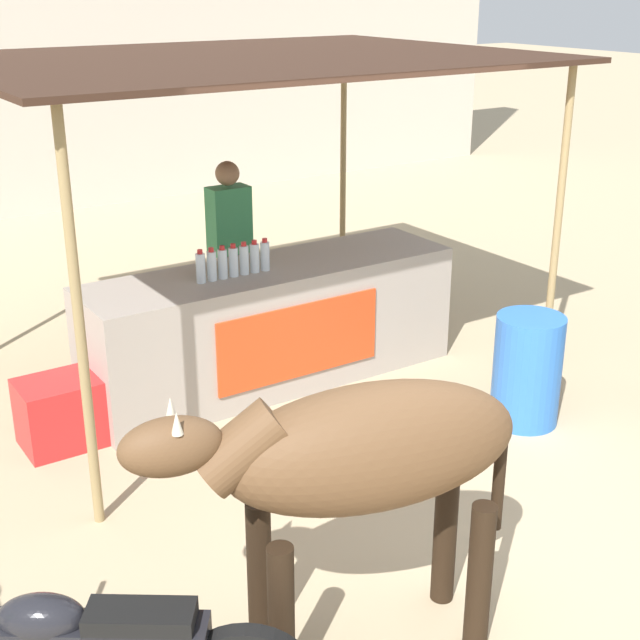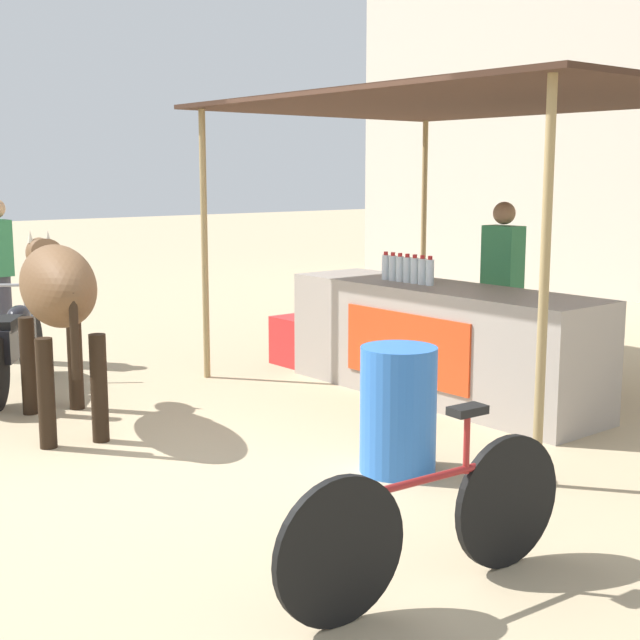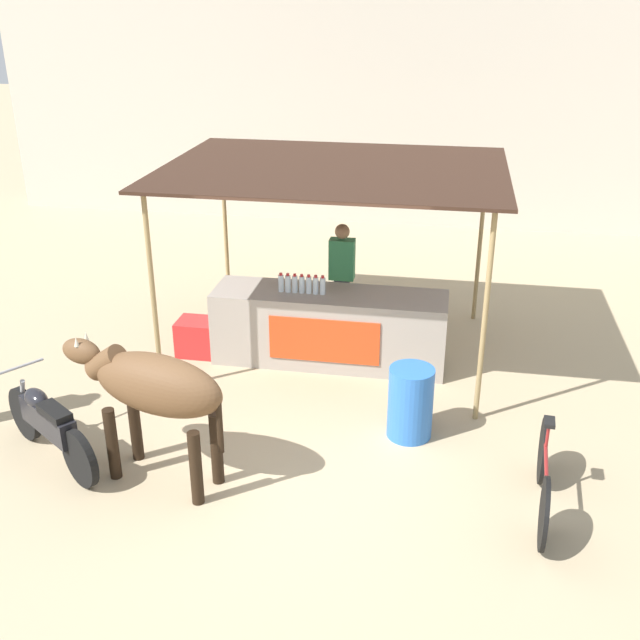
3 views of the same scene
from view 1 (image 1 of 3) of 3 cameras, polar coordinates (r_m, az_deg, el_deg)
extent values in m
plane|color=tan|center=(5.67, 8.67, -11.63)|extent=(60.00, 60.00, 0.00)
cube|color=#9E9389|center=(7.04, -3.08, -0.29)|extent=(3.00, 0.80, 0.96)
cube|color=red|center=(6.71, -1.29, -1.36)|extent=(1.40, 0.02, 0.58)
cube|color=#382319|center=(6.84, -4.75, 16.36)|extent=(4.20, 3.20, 0.04)
cylinder|color=#997F51|center=(5.07, -15.13, -0.47)|extent=(0.06, 0.06, 2.49)
cylinder|color=#997F51|center=(7.12, 14.95, 5.73)|extent=(0.06, 0.06, 2.49)
cylinder|color=#997F51|center=(9.22, 1.49, 9.83)|extent=(0.06, 0.06, 2.49)
cylinder|color=silver|center=(6.53, -7.65, 3.31)|extent=(0.07, 0.07, 0.22)
cylinder|color=red|center=(6.49, -7.70, 4.36)|extent=(0.04, 0.04, 0.03)
cylinder|color=silver|center=(6.56, -6.94, 3.44)|extent=(0.07, 0.07, 0.22)
cylinder|color=red|center=(6.53, -6.99, 4.49)|extent=(0.04, 0.04, 0.03)
cylinder|color=silver|center=(6.60, -6.25, 3.58)|extent=(0.07, 0.07, 0.22)
cylinder|color=red|center=(6.57, -6.29, 4.62)|extent=(0.04, 0.04, 0.03)
cylinder|color=silver|center=(6.64, -5.56, 3.71)|extent=(0.07, 0.07, 0.22)
cylinder|color=red|center=(6.61, -5.60, 4.75)|extent=(0.04, 0.04, 0.03)
cylinder|color=silver|center=(6.68, -4.88, 3.84)|extent=(0.07, 0.07, 0.22)
cylinder|color=red|center=(6.65, -4.91, 4.87)|extent=(0.04, 0.04, 0.03)
cylinder|color=silver|center=(6.72, -4.21, 3.97)|extent=(0.07, 0.07, 0.22)
cylinder|color=red|center=(6.69, -4.23, 5.00)|extent=(0.04, 0.04, 0.03)
cylinder|color=silver|center=(6.77, -3.54, 4.10)|extent=(0.07, 0.07, 0.22)
cylinder|color=red|center=(6.73, -3.57, 5.12)|extent=(0.04, 0.04, 0.03)
cylinder|color=#383842|center=(7.69, -5.64, 1.20)|extent=(0.22, 0.22, 0.88)
cube|color=#337F4C|center=(7.48, -5.84, 6.39)|extent=(0.34, 0.20, 0.56)
sphere|color=#8C6647|center=(7.39, -5.95, 9.32)|extent=(0.20, 0.20, 0.20)
cube|color=red|center=(6.43, -16.03, -5.66)|extent=(0.60, 0.44, 0.48)
cylinder|color=blue|center=(6.57, 13.12, -3.13)|extent=(0.49, 0.49, 0.82)
ellipsoid|color=brown|center=(4.03, 3.37, -8.12)|extent=(1.49, 0.86, 0.60)
cylinder|color=black|center=(4.14, -2.49, -18.76)|extent=(0.12, 0.12, 0.78)
cylinder|color=black|center=(4.42, -3.89, -15.87)|extent=(0.12, 0.12, 0.78)
cylinder|color=black|center=(4.45, 10.17, -15.87)|extent=(0.12, 0.12, 0.78)
cylinder|color=black|center=(4.71, 8.01, -13.42)|extent=(0.12, 0.12, 0.78)
cylinder|color=brown|center=(3.81, -4.99, -8.15)|extent=(0.49, 0.35, 0.41)
ellipsoid|color=brown|center=(3.74, -9.53, -7.99)|extent=(0.48, 0.32, 0.26)
cone|color=beige|center=(3.61, -9.15, -6.52)|extent=(0.05, 0.05, 0.10)
cone|color=beige|center=(3.74, -9.54, -5.57)|extent=(0.05, 0.05, 0.10)
cylinder|color=black|center=(4.43, 11.40, -9.66)|extent=(0.06, 0.06, 0.60)
ellipsoid|color=black|center=(3.93, -17.39, -17.72)|extent=(0.41, 0.37, 0.20)
cube|color=black|center=(3.83, -11.41, -18.27)|extent=(0.46, 0.40, 0.10)
camera|label=2|loc=(8.49, 54.90, 4.43)|focal=50.00mm
camera|label=3|loc=(5.83, 94.63, 13.90)|focal=42.00mm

